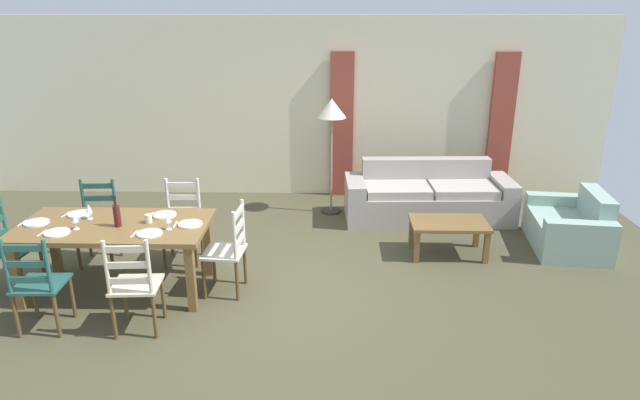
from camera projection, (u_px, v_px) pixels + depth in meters
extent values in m
cube|color=#49462F|center=(270.00, 293.00, 5.77)|extent=(9.60, 9.60, 0.02)
cube|color=beige|center=(291.00, 108.00, 8.43)|extent=(9.60, 0.16, 2.70)
cube|color=#994031|center=(342.00, 126.00, 8.36)|extent=(0.35, 0.08, 2.20)
cube|color=#994031|center=(501.00, 127.00, 8.31)|extent=(0.35, 0.08, 2.20)
cube|color=brown|center=(113.00, 226.00, 5.56)|extent=(1.90, 0.96, 0.05)
cube|color=brown|center=(17.00, 276.00, 5.35)|extent=(0.08, 0.08, 0.70)
cube|color=brown|center=(191.00, 278.00, 5.31)|extent=(0.08, 0.08, 0.70)
cube|color=brown|center=(54.00, 244.00, 6.06)|extent=(0.08, 0.08, 0.70)
cube|color=brown|center=(208.00, 246.00, 6.03)|extent=(0.08, 0.08, 0.70)
cube|color=#25574F|center=(41.00, 284.00, 5.00)|extent=(0.43, 0.41, 0.03)
cylinder|color=brown|center=(34.00, 297.00, 5.23)|extent=(0.04, 0.04, 0.43)
cylinder|color=brown|center=(72.00, 297.00, 5.23)|extent=(0.04, 0.04, 0.43)
cylinder|color=brown|center=(16.00, 316.00, 4.91)|extent=(0.04, 0.04, 0.43)
cylinder|color=brown|center=(57.00, 316.00, 4.91)|extent=(0.04, 0.04, 0.43)
cylinder|color=#25574F|center=(6.00, 266.00, 4.75)|extent=(0.04, 0.04, 0.50)
cylinder|color=#25574F|center=(48.00, 266.00, 4.75)|extent=(0.04, 0.04, 0.50)
cube|color=#25574F|center=(29.00, 280.00, 4.79)|extent=(0.38, 0.04, 0.06)
cube|color=#25574F|center=(26.00, 264.00, 4.74)|extent=(0.38, 0.04, 0.06)
cube|color=#25574F|center=(23.00, 248.00, 4.69)|extent=(0.38, 0.04, 0.06)
cube|color=beige|center=(136.00, 285.00, 4.98)|extent=(0.44, 0.43, 0.03)
cylinder|color=brown|center=(125.00, 298.00, 5.21)|extent=(0.04, 0.04, 0.43)
cylinder|color=brown|center=(163.00, 298.00, 5.22)|extent=(0.04, 0.04, 0.43)
cylinder|color=brown|center=(114.00, 318.00, 4.89)|extent=(0.04, 0.04, 0.43)
cylinder|color=brown|center=(155.00, 317.00, 4.90)|extent=(0.04, 0.04, 0.43)
cylinder|color=beige|center=(106.00, 268.00, 4.72)|extent=(0.04, 0.04, 0.50)
cylinder|color=beige|center=(149.00, 267.00, 4.74)|extent=(0.04, 0.04, 0.50)
cube|color=beige|center=(129.00, 281.00, 4.77)|extent=(0.38, 0.05, 0.06)
cube|color=beige|center=(127.00, 265.00, 4.72)|extent=(0.38, 0.05, 0.06)
cube|color=beige|center=(125.00, 249.00, 4.67)|extent=(0.38, 0.05, 0.06)
cube|color=#245047|center=(97.00, 227.00, 6.29)|extent=(0.44, 0.43, 0.03)
cylinder|color=brown|center=(111.00, 251.00, 6.21)|extent=(0.04, 0.04, 0.43)
cylinder|color=brown|center=(78.00, 251.00, 6.20)|extent=(0.04, 0.04, 0.43)
cylinder|color=brown|center=(120.00, 239.00, 6.53)|extent=(0.04, 0.04, 0.43)
cylinder|color=brown|center=(89.00, 239.00, 6.52)|extent=(0.04, 0.04, 0.43)
cylinder|color=#245047|center=(115.00, 200.00, 6.37)|extent=(0.04, 0.04, 0.50)
cylinder|color=#245047|center=(83.00, 200.00, 6.36)|extent=(0.04, 0.04, 0.50)
cube|color=#245047|center=(100.00, 210.00, 6.41)|extent=(0.38, 0.05, 0.06)
cube|color=#245047|center=(99.00, 198.00, 6.36)|extent=(0.38, 0.05, 0.06)
cube|color=#245047|center=(97.00, 186.00, 6.31)|extent=(0.38, 0.05, 0.06)
cube|color=beige|center=(182.00, 225.00, 6.32)|extent=(0.43, 0.41, 0.03)
cylinder|color=brown|center=(196.00, 250.00, 6.24)|extent=(0.04, 0.04, 0.43)
cylinder|color=brown|center=(164.00, 250.00, 6.24)|extent=(0.04, 0.04, 0.43)
cylinder|color=brown|center=(202.00, 238.00, 6.56)|extent=(0.04, 0.04, 0.43)
cylinder|color=brown|center=(171.00, 238.00, 6.56)|extent=(0.04, 0.04, 0.43)
cylinder|color=beige|center=(199.00, 199.00, 6.40)|extent=(0.04, 0.04, 0.50)
cylinder|color=beige|center=(168.00, 199.00, 6.39)|extent=(0.04, 0.04, 0.50)
cube|color=beige|center=(184.00, 209.00, 6.44)|extent=(0.38, 0.04, 0.06)
cube|color=beige|center=(183.00, 197.00, 6.39)|extent=(0.38, 0.04, 0.06)
cube|color=beige|center=(182.00, 185.00, 6.34)|extent=(0.38, 0.04, 0.06)
cube|color=#245B4C|center=(13.00, 249.00, 5.71)|extent=(0.43, 0.45, 0.03)
cylinder|color=brown|center=(42.00, 262.00, 5.94)|extent=(0.04, 0.04, 0.43)
cylinder|color=brown|center=(22.00, 278.00, 5.60)|extent=(0.04, 0.04, 0.43)
cylinder|color=brown|center=(12.00, 261.00, 5.97)|extent=(0.04, 0.04, 0.43)
cylinder|color=#245B4C|center=(4.00, 219.00, 5.81)|extent=(0.04, 0.04, 0.50)
cube|color=beige|center=(224.00, 252.00, 5.64)|extent=(0.43, 0.45, 0.03)
cylinder|color=brown|center=(204.00, 279.00, 5.57)|extent=(0.04, 0.04, 0.43)
cylinder|color=brown|center=(214.00, 264.00, 5.91)|extent=(0.04, 0.04, 0.43)
cylinder|color=brown|center=(237.00, 281.00, 5.54)|extent=(0.04, 0.04, 0.43)
cylinder|color=brown|center=(245.00, 265.00, 5.87)|extent=(0.04, 0.04, 0.43)
cylinder|color=beige|center=(234.00, 236.00, 5.37)|extent=(0.04, 0.04, 0.50)
cylinder|color=beige|center=(243.00, 222.00, 5.71)|extent=(0.04, 0.04, 0.50)
cube|color=beige|center=(239.00, 241.00, 5.58)|extent=(0.05, 0.38, 0.06)
cube|color=beige|center=(239.00, 227.00, 5.53)|extent=(0.05, 0.38, 0.06)
cube|color=beige|center=(238.00, 213.00, 5.48)|extent=(0.05, 0.38, 0.06)
cylinder|color=white|center=(57.00, 233.00, 5.32)|extent=(0.24, 0.24, 0.02)
cube|color=silver|center=(42.00, 233.00, 5.33)|extent=(0.03, 0.17, 0.01)
cylinder|color=white|center=(150.00, 233.00, 5.30)|extent=(0.24, 0.24, 0.02)
cube|color=silver|center=(134.00, 234.00, 5.31)|extent=(0.02, 0.17, 0.01)
cylinder|color=white|center=(80.00, 214.00, 5.80)|extent=(0.24, 0.24, 0.02)
cube|color=silver|center=(66.00, 214.00, 5.80)|extent=(0.03, 0.17, 0.01)
cylinder|color=white|center=(165.00, 215.00, 5.78)|extent=(0.24, 0.24, 0.02)
cube|color=silver|center=(150.00, 215.00, 5.78)|extent=(0.02, 0.17, 0.01)
cylinder|color=white|center=(37.00, 223.00, 5.57)|extent=(0.24, 0.24, 0.02)
cube|color=silver|center=(22.00, 223.00, 5.57)|extent=(0.02, 0.17, 0.01)
cylinder|color=white|center=(190.00, 224.00, 5.53)|extent=(0.24, 0.24, 0.02)
cube|color=silver|center=(175.00, 224.00, 5.54)|extent=(0.03, 0.17, 0.01)
cylinder|color=#471919|center=(117.00, 216.00, 5.47)|extent=(0.07, 0.07, 0.22)
cylinder|color=#471919|center=(115.00, 202.00, 5.41)|extent=(0.02, 0.02, 0.08)
cylinder|color=black|center=(115.00, 197.00, 5.40)|extent=(0.03, 0.03, 0.02)
cylinder|color=white|center=(77.00, 229.00, 5.43)|extent=(0.06, 0.06, 0.01)
cylinder|color=white|center=(76.00, 225.00, 5.41)|extent=(0.01, 0.01, 0.07)
cone|color=white|center=(75.00, 218.00, 5.39)|extent=(0.06, 0.06, 0.08)
cylinder|color=white|center=(169.00, 229.00, 5.42)|extent=(0.06, 0.06, 0.01)
cylinder|color=white|center=(169.00, 226.00, 5.41)|extent=(0.01, 0.01, 0.07)
cone|color=white|center=(168.00, 218.00, 5.38)|extent=(0.06, 0.06, 0.08)
cylinder|color=white|center=(90.00, 219.00, 5.69)|extent=(0.06, 0.06, 0.01)
cylinder|color=white|center=(90.00, 215.00, 5.67)|extent=(0.01, 0.01, 0.07)
cone|color=white|center=(89.00, 208.00, 5.65)|extent=(0.06, 0.06, 0.08)
cylinder|color=beige|center=(148.00, 219.00, 5.57)|extent=(0.07, 0.07, 0.09)
cube|color=#A79C93|center=(428.00, 206.00, 7.67)|extent=(1.83, 0.87, 0.40)
cube|color=#A79C93|center=(425.00, 185.00, 7.88)|extent=(1.81, 0.27, 0.80)
cube|color=#A79C93|center=(502.00, 199.00, 7.65)|extent=(0.27, 0.81, 0.58)
cube|color=#A79C93|center=(355.00, 200.00, 7.62)|extent=(0.27, 0.81, 0.58)
cube|color=#BBAFA4|center=(463.00, 189.00, 7.54)|extent=(0.89, 0.67, 0.12)
cube|color=#BBAFA4|center=(397.00, 189.00, 7.53)|extent=(0.89, 0.67, 0.12)
cube|color=brown|center=(449.00, 223.00, 6.51)|extent=(0.90, 0.56, 0.04)
cube|color=brown|center=(417.00, 247.00, 6.38)|extent=(0.06, 0.06, 0.38)
cube|color=brown|center=(486.00, 248.00, 6.36)|extent=(0.06, 0.06, 0.38)
cube|color=brown|center=(412.00, 232.00, 6.81)|extent=(0.06, 0.06, 0.38)
cube|color=brown|center=(477.00, 232.00, 6.79)|extent=(0.06, 0.06, 0.38)
cube|color=#95B3A4|center=(566.00, 232.00, 6.79)|extent=(0.89, 0.89, 0.38)
cube|color=#95B3A4|center=(594.00, 221.00, 6.69)|extent=(0.29, 0.82, 0.72)
cube|color=#95B3A4|center=(579.00, 243.00, 6.31)|extent=(0.82, 0.27, 0.52)
cube|color=#95B3A4|center=(556.00, 213.00, 7.22)|extent=(0.82, 0.27, 0.52)
cylinder|color=#332D28|center=(331.00, 211.00, 7.99)|extent=(0.28, 0.28, 0.03)
cylinder|color=gray|center=(331.00, 165.00, 7.76)|extent=(0.03, 0.03, 1.35)
cone|color=beige|center=(332.00, 108.00, 7.49)|extent=(0.40, 0.40, 0.26)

